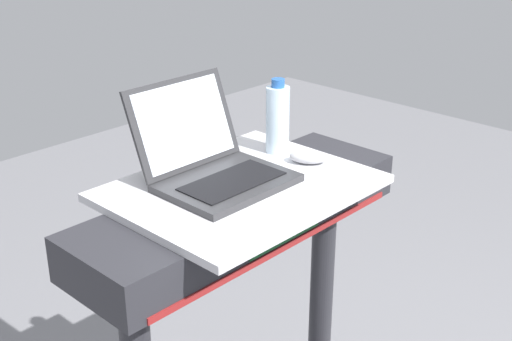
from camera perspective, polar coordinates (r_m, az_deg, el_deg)
desk_board at (r=1.65m, az=-1.26°, el=-1.45°), size 0.60×0.48×0.02m
laptop at (r=1.64m, az=-3.62°, el=0.64°), size 0.30×0.31×0.23m
computer_mouse at (r=1.76m, az=4.43°, el=1.17°), size 0.11×0.12×0.03m
water_bottle at (r=1.81m, az=1.82°, el=4.37°), size 0.06×0.06×0.20m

